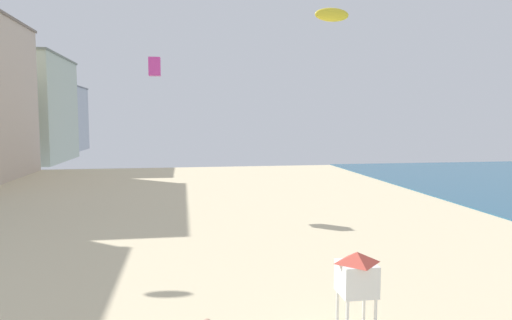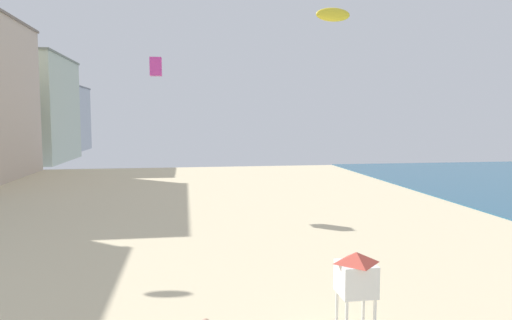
% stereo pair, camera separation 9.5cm
% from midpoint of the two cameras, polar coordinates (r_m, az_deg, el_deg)
% --- Properties ---
extents(boardwalk_hotel_far, '(16.64, 18.69, 16.41)m').
position_cam_midpoint_polar(boardwalk_hotel_far, '(80.70, -28.43, 5.61)').
color(boardwalk_hotel_far, '#B7C6B2').
rests_on(boardwalk_hotel_far, ground).
extents(boardwalk_hotel_distant, '(11.09, 21.41, 13.51)m').
position_cam_midpoint_polar(boardwalk_hotel_distant, '(101.73, -24.31, 4.73)').
color(boardwalk_hotel_distant, '#ADB7C1').
rests_on(boardwalk_hotel_distant, ground).
extents(lifeguard_stand, '(1.10, 1.10, 2.55)m').
position_cam_midpoint_polar(lifeguard_stand, '(15.05, 12.26, -13.73)').
color(lifeguard_stand, white).
rests_on(lifeguard_stand, ground).
extents(kite_magenta_box, '(0.87, 0.87, 1.37)m').
position_cam_midpoint_polar(kite_magenta_box, '(36.23, -12.61, 11.29)').
color(kite_magenta_box, '#DB3D9E').
extents(kite_yellow_parafoil, '(2.45, 0.68, 0.95)m').
position_cam_midpoint_polar(kite_yellow_parafoil, '(33.97, 9.35, 17.43)').
color(kite_yellow_parafoil, yellow).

